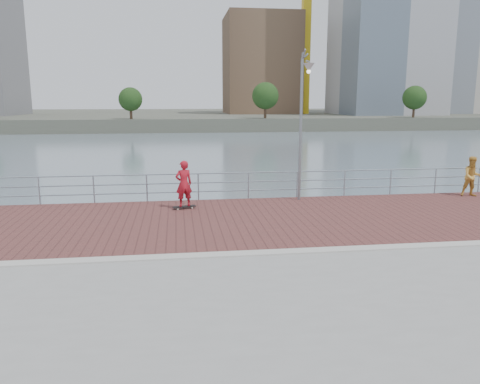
{
  "coord_description": "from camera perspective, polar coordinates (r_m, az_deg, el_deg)",
  "views": [
    {
      "loc": [
        -1.85,
        -11.66,
        4.03
      ],
      "look_at": [
        0.0,
        2.0,
        1.3
      ],
      "focal_mm": 35.0,
      "sensor_mm": 36.0,
      "label": 1
    }
  ],
  "objects": [
    {
      "name": "street_lamp",
      "position": [
        18.41,
        7.83,
        11.02
      ],
      "size": [
        0.41,
        1.2,
        5.64
      ],
      "color": "gray",
      "rests_on": "brick_lane"
    },
    {
      "name": "curb",
      "position": [
        12.47,
        1.25,
        -7.52
      ],
      "size": [
        40.0,
        0.4,
        0.06
      ],
      "primitive_type": "cube",
      "color": "#B7B5AD",
      "rests_on": "seawall"
    },
    {
      "name": "bystander",
      "position": [
        21.89,
        26.47,
        1.7
      ],
      "size": [
        0.94,
        0.8,
        1.68
      ],
      "primitive_type": "imported",
      "rotation": [
        0.0,
        0.0,
        -0.22
      ],
      "color": "gold",
      "rests_on": "brick_lane"
    },
    {
      "name": "skateboard",
      "position": [
        17.6,
        -6.8,
        -1.79
      ],
      "size": [
        0.89,
        0.45,
        0.1
      ],
      "rotation": [
        0.0,
        0.0,
        0.27
      ],
      "color": "black",
      "rests_on": "brick_lane"
    },
    {
      "name": "shoreline_trees",
      "position": [
        89.05,
        -13.3,
        11.2
      ],
      "size": [
        109.92,
        5.17,
        6.9
      ],
      "color": "#473323",
      "rests_on": "far_shore"
    },
    {
      "name": "skyline",
      "position": [
        122.89,
        9.28,
        21.48
      ],
      "size": [
        233.0,
        41.0,
        70.22
      ],
      "color": "#ADA38E",
      "rests_on": "far_shore"
    },
    {
      "name": "far_shore",
      "position": [
        134.26,
        -7.01,
        9.09
      ],
      "size": [
        320.0,
        95.0,
        2.5
      ],
      "primitive_type": "cube",
      "color": "#4C5142",
      "rests_on": "ground"
    },
    {
      "name": "water",
      "position": [
        13.26,
        1.21,
        -15.85
      ],
      "size": [
        400.0,
        400.0,
        0.0
      ],
      "primitive_type": "plane",
      "color": "slate",
      "rests_on": "ground"
    },
    {
      "name": "brick_lane",
      "position": [
        15.89,
        -0.78,
        -3.45
      ],
      "size": [
        40.0,
        6.8,
        0.02
      ],
      "primitive_type": "cube",
      "color": "brown",
      "rests_on": "seawall"
    },
    {
      "name": "guardrail",
      "position": [
        19.05,
        -2.02,
        1.1
      ],
      "size": [
        39.06,
        0.06,
        1.13
      ],
      "color": "#8C9EA8",
      "rests_on": "brick_lane"
    },
    {
      "name": "skateboarder",
      "position": [
        17.42,
        -6.87,
        1.01
      ],
      "size": [
        0.72,
        0.57,
        1.73
      ],
      "primitive_type": "imported",
      "rotation": [
        0.0,
        0.0,
        3.41
      ],
      "color": "#B51827",
      "rests_on": "skateboard"
    }
  ]
}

